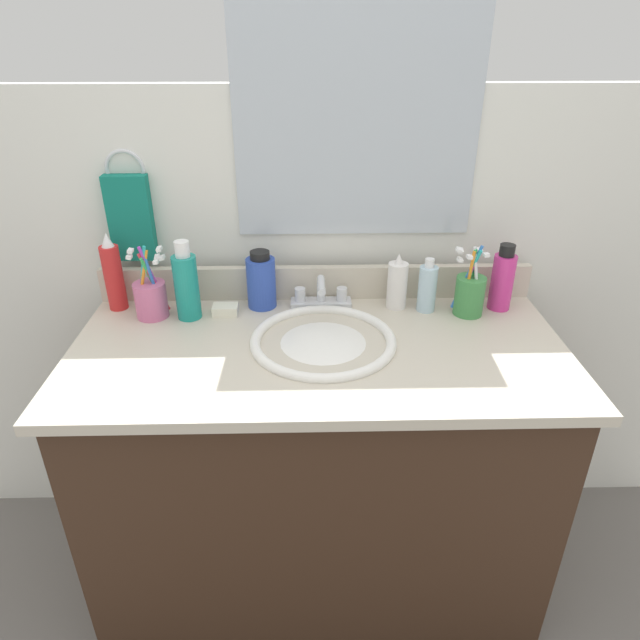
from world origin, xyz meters
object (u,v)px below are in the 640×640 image
at_px(hand_towel, 131,218).
at_px(faucet, 321,296).
at_px(bottle_mouthwash_teal, 186,285).
at_px(cup_pink, 151,297).
at_px(bottle_shampoo_blue, 261,281).
at_px(bottle_gel_clear, 427,288).
at_px(bottle_soap_pink, 502,280).
at_px(bottle_spray_red, 113,275).
at_px(soap_bar, 225,310).
at_px(bottle_lotion_white, 397,284).
at_px(cup_green, 469,293).

relative_size(hand_towel, faucet, 1.38).
bearing_deg(bottle_mouthwash_teal, cup_pink, 175.63).
bearing_deg(faucet, cup_pink, -173.47).
height_order(bottle_mouthwash_teal, bottle_shampoo_blue, bottle_mouthwash_teal).
bearing_deg(bottle_gel_clear, bottle_soap_pink, 2.42).
xyz_separation_m(hand_towel, bottle_spray_red, (-0.04, -0.07, -0.13)).
bearing_deg(faucet, bottle_shampoo_blue, 179.03).
bearing_deg(bottle_mouthwash_teal, bottle_soap_pink, 2.32).
xyz_separation_m(bottle_gel_clear, bottle_spray_red, (-0.80, 0.03, 0.03)).
bearing_deg(hand_towel, soap_bar, -25.36).
bearing_deg(faucet, bottle_gel_clear, -6.73).
xyz_separation_m(faucet, cup_pink, (-0.43, -0.05, 0.02)).
xyz_separation_m(bottle_mouthwash_teal, bottle_spray_red, (-0.20, 0.06, 0.00)).
distance_m(faucet, soap_bar, 0.25).
xyz_separation_m(faucet, bottle_mouthwash_teal, (-0.33, -0.06, 0.06)).
xyz_separation_m(bottle_soap_pink, bottle_lotion_white, (-0.27, 0.01, -0.02)).
bearing_deg(soap_bar, bottle_soap_pink, 1.44).
xyz_separation_m(faucet, cup_green, (0.37, -0.05, 0.03)).
bearing_deg(bottle_spray_red, bottle_gel_clear, -2.30).
bearing_deg(bottle_soap_pink, bottle_gel_clear, -177.58).
bearing_deg(bottle_lotion_white, soap_bar, -176.20).
distance_m(bottle_gel_clear, bottle_soap_pink, 0.19).
height_order(cup_green, cup_pink, cup_pink).
distance_m(bottle_gel_clear, bottle_spray_red, 0.80).
bearing_deg(soap_bar, faucet, 9.62).
relative_size(bottle_gel_clear, bottle_lotion_white, 0.95).
bearing_deg(cup_green, faucet, 171.69).
relative_size(bottle_mouthwash_teal, bottle_lotion_white, 1.36).
distance_m(bottle_lotion_white, cup_green, 0.18).
relative_size(bottle_mouthwash_teal, cup_pink, 1.07).
height_order(bottle_soap_pink, cup_green, cup_green).
height_order(faucet, cup_green, cup_green).
bearing_deg(cup_pink, bottle_soap_pink, 1.62).
relative_size(faucet, bottle_soap_pink, 0.91).
xyz_separation_m(faucet, bottle_shampoo_blue, (-0.15, 0.00, 0.04)).
relative_size(bottle_lotion_white, cup_pink, 0.79).
relative_size(bottle_gel_clear, bottle_soap_pink, 0.81).
bearing_deg(bottle_mouthwash_teal, soap_bar, 9.33).
xyz_separation_m(bottle_spray_red, bottle_shampoo_blue, (0.38, 0.00, -0.02)).
relative_size(cup_pink, soap_bar, 2.97).
distance_m(hand_towel, bottle_gel_clear, 0.78).
height_order(faucet, soap_bar, faucet).
bearing_deg(soap_bar, bottle_gel_clear, 1.08).
bearing_deg(bottle_lotion_white, bottle_spray_red, 179.01).
distance_m(faucet, cup_pink, 0.43).
xyz_separation_m(cup_green, cup_pink, (-0.80, 0.01, -0.00)).
height_order(bottle_gel_clear, bottle_soap_pink, bottle_soap_pink).
distance_m(cup_green, cup_pink, 0.80).
bearing_deg(hand_towel, bottle_shampoo_blue, -11.79).
bearing_deg(bottle_shampoo_blue, hand_towel, 168.21).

